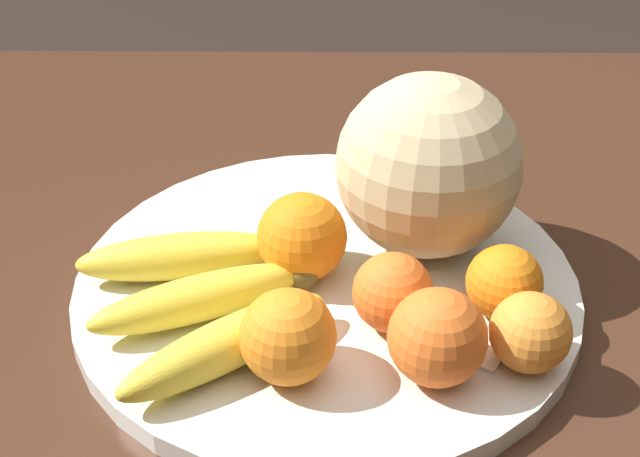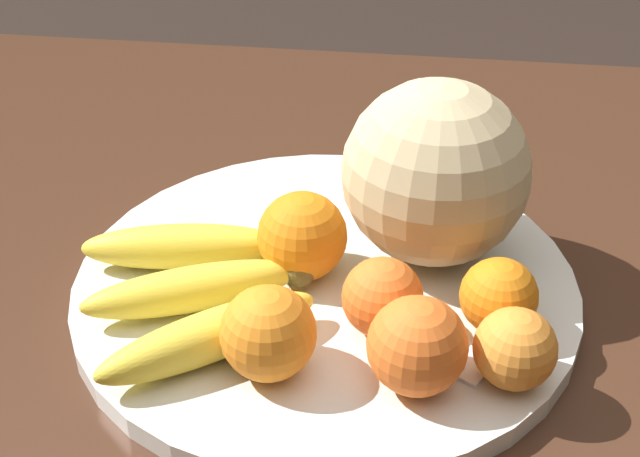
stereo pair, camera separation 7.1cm
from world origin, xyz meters
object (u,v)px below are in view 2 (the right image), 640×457
melon (436,173)px  orange_back_right (499,296)px  fruit_bowl (320,286)px  orange_front_left (382,297)px  orange_back_left (268,333)px  produce_tag (436,348)px  orange_front_right (417,346)px  banana_bunch (197,288)px  orange_mid_center (515,349)px  orange_top_small (302,236)px  kitchen_table (330,354)px

melon → orange_back_right: melon is taller
melon → orange_back_right: 0.12m
fruit_bowl → orange_front_left: size_ratio=6.72×
orange_back_left → orange_back_right: size_ratio=1.17×
orange_back_left → fruit_bowl: bearing=-101.2°
produce_tag → orange_front_right: bearing=99.3°
banana_bunch → orange_mid_center: size_ratio=3.61×
orange_front_right → orange_top_small: orange_top_small is taller
melon → orange_back_right: bearing=119.2°
kitchen_table → fruit_bowl: 0.12m
orange_front_right → orange_top_small: size_ratio=0.96×
orange_front_left → orange_back_right: size_ratio=1.04×
kitchen_table → orange_front_left: 0.18m
orange_front_left → orange_top_small: 0.09m
melon → orange_back_left: 0.20m
melon → orange_front_right: size_ratio=2.18×
fruit_bowl → orange_top_small: bearing=-23.2°
fruit_bowl → banana_bunch: size_ratio=1.94×
orange_front_right → produce_tag: 0.05m
kitchen_table → banana_bunch: size_ratio=5.80×
kitchen_table → orange_front_right: orange_front_right is taller
orange_mid_center → orange_top_small: bearing=-32.8°
fruit_bowl → orange_front_right: orange_front_right is taller
kitchen_table → fruit_bowl: bearing=83.0°
kitchen_table → fruit_bowl: fruit_bowl is taller
kitchen_table → orange_back_right: orange_back_right is taller
fruit_bowl → orange_top_small: size_ratio=5.63×
orange_top_small → orange_back_left: bearing=86.7°
orange_back_right → kitchen_table: bearing=-30.3°
banana_bunch → orange_top_small: orange_top_small is taller
orange_front_left → orange_top_small: bearing=-42.2°
orange_front_left → orange_front_right: size_ratio=0.87×
banana_bunch → orange_front_left: orange_front_left is taller
orange_top_small → produce_tag: bearing=143.9°
fruit_bowl → orange_mid_center: (-0.15, 0.10, 0.04)m
fruit_bowl → orange_top_small: (0.02, -0.01, 0.04)m
orange_top_small → melon: bearing=-156.1°
melon → orange_mid_center: size_ratio=2.61×
fruit_bowl → orange_back_left: 0.12m
fruit_bowl → produce_tag: (-0.10, 0.08, 0.01)m
orange_front_left → orange_back_left: bearing=35.7°
orange_front_left → orange_mid_center: size_ratio=1.04×
banana_bunch → orange_back_left: (-0.07, 0.06, 0.01)m
orange_front_left → orange_front_right: (-0.03, 0.06, 0.00)m
orange_mid_center → orange_front_left: bearing=-24.4°
fruit_bowl → orange_back_right: orange_back_right is taller
banana_bunch → orange_front_right: orange_front_right is taller
banana_bunch → produce_tag: banana_bunch is taller
produce_tag → orange_mid_center: bearing=-174.6°
melon → orange_back_left: melon is taller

